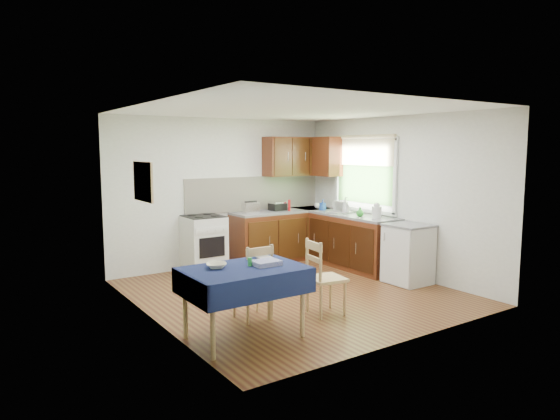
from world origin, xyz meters
TOP-DOWN VIEW (x-y plane):
  - floor at (0.00, 0.00)m, footprint 4.20×4.20m
  - ceiling at (0.00, 0.00)m, footprint 4.00×4.20m
  - wall_back at (0.00, 2.10)m, footprint 4.00×0.02m
  - wall_front at (0.00, -2.10)m, footprint 4.00×0.02m
  - wall_left at (-2.00, 0.00)m, footprint 0.02×4.20m
  - wall_right at (2.00, 0.00)m, footprint 0.02×4.20m
  - base_cabinets at (1.36, 1.26)m, footprint 1.90×2.30m
  - worktop_back at (1.05, 1.80)m, footprint 1.90×0.60m
  - worktop_right at (1.70, 0.65)m, footprint 0.60×1.70m
  - worktop_corner at (1.70, 1.80)m, footprint 0.60×0.60m
  - splashback at (0.65, 2.08)m, footprint 2.70×0.02m
  - upper_cabinets at (1.52, 1.80)m, footprint 1.20×0.85m
  - stove at (-0.50, 1.80)m, footprint 0.60×0.61m
  - window at (1.97, 0.70)m, footprint 0.04×1.48m
  - fridge at (1.70, -0.55)m, footprint 0.58×0.60m
  - corkboard at (-1.97, 0.30)m, footprint 0.04×0.62m
  - dining_table at (-1.40, -1.07)m, footprint 1.25×0.85m
  - chair_far at (-1.01, -0.64)m, footprint 0.40×0.40m
  - chair_near at (-0.24, -0.95)m, footprint 0.46×0.46m
  - toaster at (0.36, 1.75)m, footprint 0.27×0.17m
  - sandwich_press at (0.96, 1.83)m, footprint 0.27×0.23m
  - sauce_bottle at (1.09, 1.65)m, footprint 0.05×0.05m
  - yellow_packet at (1.02, 1.91)m, footprint 0.13×0.10m
  - dish_rack at (1.69, 0.96)m, footprint 0.43×0.32m
  - kettle at (1.65, 0.07)m, footprint 0.15×0.15m
  - cup at (1.72, 1.65)m, footprint 0.14×0.14m
  - soap_bottle_a at (1.70, 0.86)m, footprint 0.12×0.12m
  - soap_bottle_b at (1.64, 1.40)m, footprint 0.10×0.09m
  - soap_bottle_c at (1.61, 0.40)m, footprint 0.17×0.17m
  - plate_bowl at (-1.64, -0.93)m, footprint 0.28×0.28m
  - book at (-1.06, -0.80)m, footprint 0.19×0.24m
  - spice_jar at (-1.31, -1.05)m, footprint 0.04×0.04m
  - tea_towel at (-1.15, -1.11)m, footprint 0.29×0.23m

SIDE VIEW (x-z plane):
  - floor at x=0.00m, z-range 0.00..0.00m
  - base_cabinets at x=1.36m, z-range 0.00..0.86m
  - fridge at x=1.70m, z-range 0.00..0.88m
  - stove at x=-0.50m, z-range 0.00..0.92m
  - chair_far at x=-1.01m, z-range 0.03..0.92m
  - chair_near at x=-0.24m, z-range 0.03..0.94m
  - dining_table at x=-1.40m, z-range 0.27..1.03m
  - book at x=-1.06m, z-range 0.76..0.77m
  - tea_towel at x=-1.15m, z-range 0.76..0.81m
  - plate_bowl at x=-1.64m, z-range 0.76..0.81m
  - spice_jar at x=-1.31m, z-range 0.76..0.85m
  - worktop_back at x=1.05m, z-range 0.86..0.90m
  - worktop_right at x=1.70m, z-range 0.86..0.90m
  - worktop_corner at x=1.70m, z-range 0.86..0.90m
  - dish_rack at x=1.69m, z-range 0.82..1.02m
  - cup at x=1.72m, z-range 0.90..1.00m
  - yellow_packet at x=1.02m, z-range 0.90..1.05m
  - sandwich_press at x=0.96m, z-range 0.90..1.05m
  - soap_bottle_c at x=1.61m, z-range 0.90..1.05m
  - soap_bottle_b at x=1.64m, z-range 0.90..1.09m
  - toaster at x=0.36m, z-range 0.89..1.10m
  - sauce_bottle at x=1.09m, z-range 0.90..1.10m
  - kettle at x=1.65m, z-range 0.89..1.14m
  - soap_bottle_a at x=1.70m, z-range 0.90..1.17m
  - splashback at x=0.65m, z-range 0.90..1.50m
  - wall_back at x=0.00m, z-range 0.00..2.50m
  - wall_front at x=0.00m, z-range 0.00..2.50m
  - wall_left at x=-2.00m, z-range 0.00..2.50m
  - wall_right at x=2.00m, z-range 0.00..2.50m
  - corkboard at x=-1.97m, z-range 1.36..1.83m
  - window at x=1.97m, z-range 1.02..2.28m
  - upper_cabinets at x=1.52m, z-range 1.50..2.20m
  - ceiling at x=0.00m, z-range 2.49..2.51m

